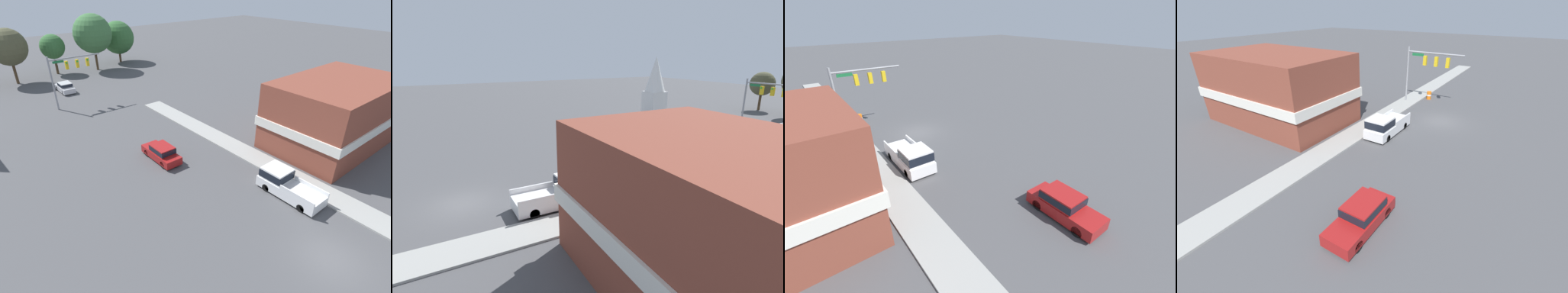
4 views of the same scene
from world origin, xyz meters
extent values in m
plane|color=#4C4C4F|center=(0.00, 0.00, 0.00)|extent=(200.00, 200.00, 0.00)
cube|color=#9E9E99|center=(5.70, 0.00, 0.07)|extent=(2.40, 60.00, 0.14)
cylinder|color=gray|center=(6.05, -4.05, 3.29)|extent=(0.22, 0.22, 6.58)
cylinder|color=gray|center=(2.79, -4.05, 6.08)|extent=(6.52, 0.18, 0.18)
cube|color=gold|center=(3.92, -4.05, 5.22)|extent=(0.36, 0.36, 1.05)
sphere|color=red|center=(3.92, -4.25, 5.53)|extent=(0.22, 0.22, 0.22)
cube|color=gold|center=(2.59, -4.05, 5.22)|extent=(0.36, 0.36, 1.05)
sphere|color=red|center=(2.59, -4.25, 5.53)|extent=(0.22, 0.22, 0.22)
cube|color=gold|center=(1.26, -4.05, 5.22)|extent=(0.36, 0.36, 1.05)
sphere|color=red|center=(1.26, -4.25, 5.53)|extent=(0.22, 0.22, 0.22)
cube|color=#196B38|center=(4.85, -4.05, 5.79)|extent=(1.40, 0.04, 0.30)
cylinder|color=black|center=(-2.31, 18.20, 0.33)|extent=(0.22, 0.66, 0.66)
cylinder|color=black|center=(-0.77, 18.20, 0.33)|extent=(0.22, 0.66, 0.66)
cylinder|color=black|center=(-2.31, 15.38, 0.33)|extent=(0.22, 0.66, 0.66)
cylinder|color=black|center=(-0.77, 15.38, 0.33)|extent=(0.22, 0.66, 0.66)
cube|color=maroon|center=(-1.54, 16.79, 0.55)|extent=(1.76, 4.55, 0.73)
cube|color=maroon|center=(-1.54, 16.52, 1.24)|extent=(1.62, 2.18, 0.66)
cube|color=black|center=(-1.54, 16.52, 1.24)|extent=(1.64, 2.27, 0.46)
cylinder|color=black|center=(2.35, 7.06, 0.33)|extent=(0.22, 0.66, 0.66)
cylinder|color=black|center=(4.19, 7.06, 0.33)|extent=(0.22, 0.66, 0.66)
cylinder|color=black|center=(2.35, 3.74, 0.33)|extent=(0.22, 0.66, 0.66)
cylinder|color=black|center=(4.19, 3.74, 0.33)|extent=(0.22, 0.66, 0.66)
cube|color=white|center=(3.27, 5.40, 0.61)|extent=(2.06, 5.36, 0.85)
cube|color=white|center=(3.27, 6.86, 1.49)|extent=(1.96, 2.04, 0.92)
cube|color=black|center=(3.27, 6.86, 1.49)|extent=(1.98, 2.12, 0.64)
cube|color=white|center=(2.30, 4.24, 1.21)|extent=(0.12, 3.02, 0.35)
cube|color=white|center=(4.24, 4.24, 1.21)|extent=(0.12, 3.02, 0.35)
cylinder|color=orange|center=(3.90, -6.43, 0.50)|extent=(0.58, 0.58, 1.00)
cylinder|color=white|center=(3.90, -6.43, 0.55)|extent=(0.60, 0.60, 0.18)
cube|color=brown|center=(14.26, 8.39, 3.40)|extent=(13.73, 8.67, 6.80)
cube|color=silver|center=(14.26, 8.39, 3.05)|extent=(14.03, 8.97, 0.90)
camera|label=1|loc=(-15.06, -4.98, 15.57)|focal=28.00mm
camera|label=2|loc=(20.70, -1.36, 9.75)|focal=28.00mm
camera|label=3|loc=(9.86, 23.35, 10.92)|focal=24.00mm
camera|label=4|loc=(-7.76, 25.31, 10.69)|focal=24.00mm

